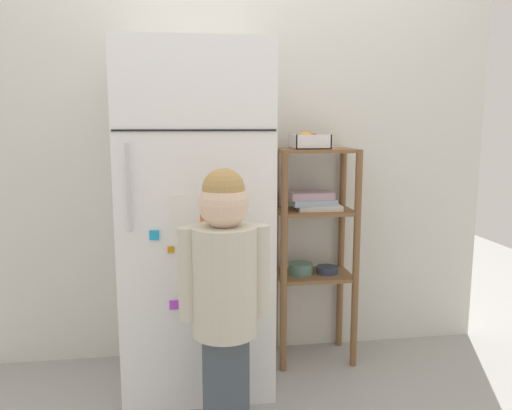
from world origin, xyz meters
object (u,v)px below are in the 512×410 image
(child_standing, at_px, (224,280))
(refrigerator, at_px, (196,220))
(fruit_bin, at_px, (309,141))
(pantry_shelf_unit, at_px, (314,231))

(child_standing, bearing_deg, refrigerator, 100.65)
(fruit_bin, bearing_deg, child_standing, -127.07)
(child_standing, distance_m, fruit_bin, 0.96)
(refrigerator, relative_size, fruit_bin, 8.97)
(pantry_shelf_unit, bearing_deg, child_standing, -128.92)
(refrigerator, distance_m, pantry_shelf_unit, 0.65)
(refrigerator, bearing_deg, child_standing, -79.35)
(refrigerator, bearing_deg, fruit_bin, 13.64)
(refrigerator, relative_size, pantry_shelf_unit, 1.42)
(pantry_shelf_unit, distance_m, fruit_bin, 0.47)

